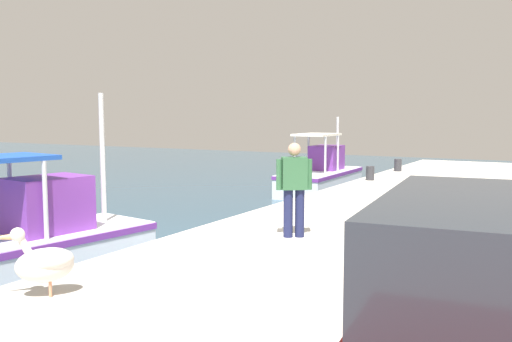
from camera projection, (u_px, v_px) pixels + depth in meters
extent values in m
cube|color=#BCB7AD|center=(486.00, 285.00, 8.05)|extent=(36.00, 10.00, 0.80)
cube|color=white|center=(18.00, 258.00, 9.60)|extent=(5.07, 2.37, 0.76)
cube|color=#723399|center=(17.00, 242.00, 9.57)|extent=(5.11, 2.42, 0.12)
cube|color=#723399|center=(48.00, 204.00, 9.99)|extent=(1.50, 1.19, 1.00)
cylinder|color=silver|center=(45.00, 200.00, 9.31)|extent=(0.08, 0.08, 1.35)
cylinder|color=silver|center=(10.00, 194.00, 10.02)|extent=(0.08, 0.08, 1.35)
cylinder|color=silver|center=(103.00, 158.00, 10.87)|extent=(0.10, 0.10, 2.55)
torus|color=orange|center=(27.00, 202.00, 10.26)|extent=(0.55, 0.18, 0.54)
cube|color=white|center=(321.00, 182.00, 20.53)|extent=(4.77, 1.79, 0.82)
cube|color=#723399|center=(321.00, 173.00, 20.50)|extent=(4.81, 1.83, 0.12)
cube|color=#723399|center=(327.00, 158.00, 20.96)|extent=(1.35, 1.04, 0.92)
cylinder|color=silver|center=(325.00, 156.00, 19.21)|extent=(0.08, 0.08, 1.32)
cylinder|color=silver|center=(295.00, 154.00, 19.77)|extent=(0.08, 0.08, 1.32)
cylinder|color=silver|center=(338.00, 153.00, 20.33)|extent=(0.08, 0.08, 1.32)
cylinder|color=silver|center=(308.00, 152.00, 20.89)|extent=(0.08, 0.08, 1.32)
cube|color=silver|center=(317.00, 135.00, 19.98)|extent=(1.95, 1.28, 0.08)
cylinder|color=silver|center=(337.00, 142.00, 21.95)|extent=(0.10, 0.10, 2.01)
cylinder|color=tan|center=(50.00, 285.00, 6.38)|extent=(0.04, 0.04, 0.22)
cylinder|color=tan|center=(50.00, 288.00, 6.27)|extent=(0.04, 0.04, 0.22)
ellipsoid|color=white|center=(45.00, 265.00, 6.28)|extent=(0.70, 0.66, 0.40)
ellipsoid|color=silver|center=(49.00, 260.00, 6.29)|extent=(0.65, 0.63, 0.28)
cylinder|color=white|center=(26.00, 248.00, 6.19)|extent=(0.20, 0.19, 0.27)
sphere|color=white|center=(18.00, 235.00, 6.15)|extent=(0.23, 0.23, 0.16)
cylinder|color=#1E234C|center=(300.00, 213.00, 9.38)|extent=(0.16, 0.16, 0.82)
cylinder|color=#1E234C|center=(288.00, 213.00, 9.35)|extent=(0.16, 0.16, 0.82)
cube|color=#33663F|center=(294.00, 173.00, 9.30)|extent=(0.44, 0.48, 0.55)
cylinder|color=#33663F|center=(309.00, 174.00, 9.33)|extent=(0.10, 0.10, 0.52)
cylinder|color=#33663F|center=(279.00, 175.00, 9.27)|extent=(0.10, 0.10, 0.52)
sphere|color=tan|center=(294.00, 149.00, 9.26)|extent=(0.22, 0.22, 0.22)
cylinder|color=black|center=(399.00, 320.00, 4.77)|extent=(0.62, 0.24, 0.60)
cylinder|color=#333338|center=(370.00, 173.00, 17.70)|extent=(0.27, 0.27, 0.45)
cylinder|color=#333338|center=(398.00, 165.00, 20.58)|extent=(0.28, 0.28, 0.46)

